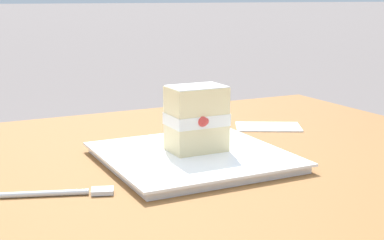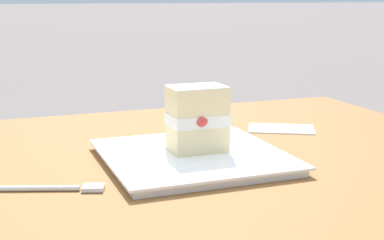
{
  "view_description": "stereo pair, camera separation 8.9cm",
  "coord_description": "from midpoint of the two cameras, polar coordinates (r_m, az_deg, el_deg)",
  "views": [
    {
      "loc": [
        0.21,
        0.78,
        0.96
      ],
      "look_at": [
        -0.18,
        -0.0,
        0.76
      ],
      "focal_mm": 52.26,
      "sensor_mm": 36.0,
      "label": 1
    },
    {
      "loc": [
        0.13,
        0.81,
        0.96
      ],
      "look_at": [
        -0.18,
        -0.0,
        0.76
      ],
      "focal_mm": 52.26,
      "sensor_mm": 36.0,
      "label": 2
    }
  ],
  "objects": [
    {
      "name": "patio_table",
      "position": [
        0.89,
        -13.4,
        -11.24
      ],
      "size": [
        1.45,
        0.89,
        0.7
      ],
      "color": "brown",
      "rests_on": "ground"
    },
    {
      "name": "dessert_fork",
      "position": [
        0.79,
        -16.83,
        -7.21
      ],
      "size": [
        0.17,
        0.07,
        0.01
      ],
      "color": "silver",
      "rests_on": "patio_table"
    },
    {
      "name": "paper_napkin",
      "position": [
        1.15,
        5.59,
        -0.72
      ],
      "size": [
        0.15,
        0.13,
        0.0
      ],
      "color": "white",
      "rests_on": "patio_table"
    },
    {
      "name": "dessert_plate",
      "position": [
        0.91,
        -2.82,
        -3.8
      ],
      "size": [
        0.28,
        0.28,
        0.02
      ],
      "color": "white",
      "rests_on": "patio_table"
    },
    {
      "name": "cake_slice",
      "position": [
        0.9,
        -2.37,
        0.12
      ],
      "size": [
        0.09,
        0.08,
        0.11
      ],
      "color": "beige",
      "rests_on": "dessert_plate"
    }
  ]
}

